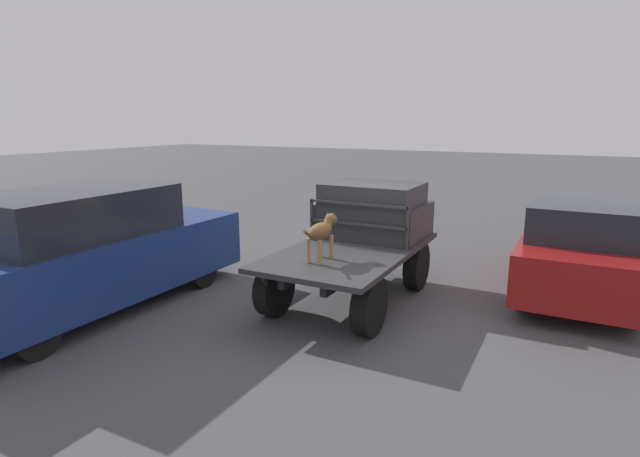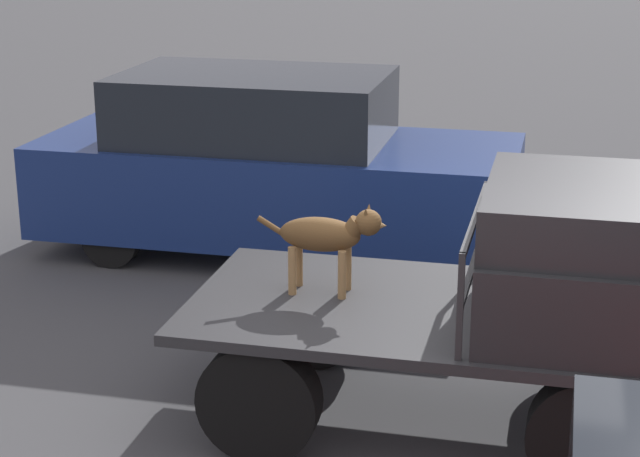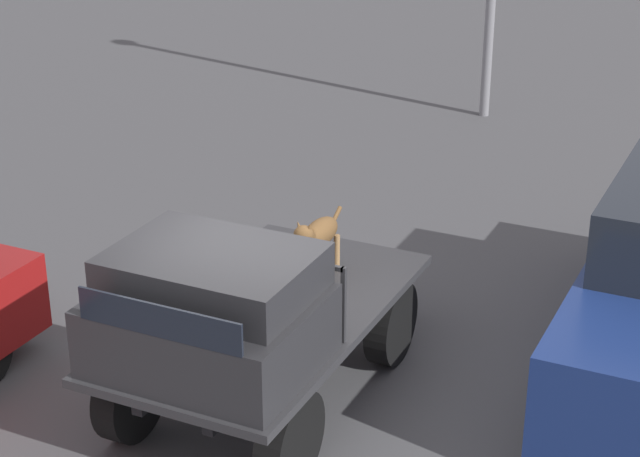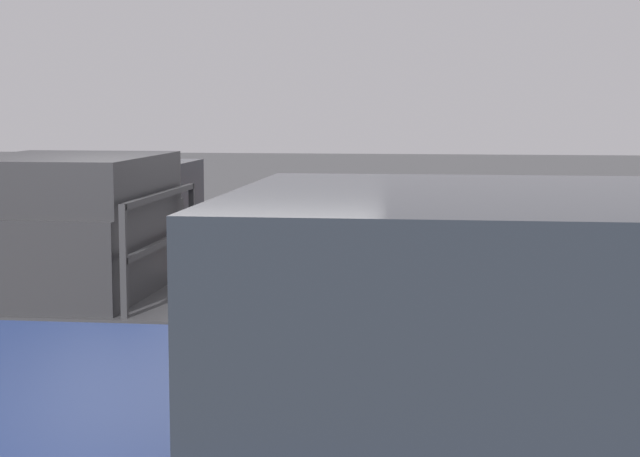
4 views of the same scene
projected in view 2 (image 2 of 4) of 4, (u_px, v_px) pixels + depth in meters
name	position (u px, v px, depth m)	size (l,w,h in m)	color
ground_plane	(434.00, 422.00, 7.80)	(80.00, 80.00, 0.00)	#474749
flatbed_truck	(437.00, 343.00, 7.61)	(3.53, 1.87, 0.90)	black
truck_cab	(585.00, 257.00, 7.18)	(1.41, 1.75, 0.96)	#28282B
truck_headboard	(475.00, 246.00, 7.34)	(0.04, 1.75, 0.71)	#2D2D30
dog	(329.00, 236.00, 7.68)	(0.96, 0.25, 0.69)	#9E7547
parked_pickup_far	(272.00, 166.00, 11.24)	(5.00, 1.98, 1.92)	black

